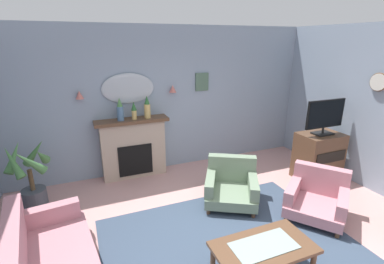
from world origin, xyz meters
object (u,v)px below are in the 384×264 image
(armchair_near_fireplace, at_px, (231,184))
(tv_flatscreen, at_px, (325,116))
(wall_mirror, at_px, (128,88))
(tv_cabinet, at_px, (318,156))
(potted_plant_corner_palm, at_px, (31,178))
(floral_couch, at_px, (44,262))
(wall_sconce_left, at_px, (79,95))
(wall_clock, at_px, (379,82))
(framed_picture, at_px, (202,82))
(armchair_by_coffee_table, at_px, (317,197))
(fireplace, at_px, (134,148))
(mantel_vase_left, at_px, (147,108))
(wall_sconce_right, at_px, (173,89))
(mantel_vase_right, at_px, (120,110))
(coffee_table, at_px, (263,250))
(mantel_vase_centre, at_px, (134,110))

(armchair_near_fireplace, distance_m, tv_flatscreen, 2.17)
(wall_mirror, bearing_deg, tv_cabinet, -25.79)
(tv_flatscreen, xyz_separation_m, potted_plant_corner_palm, (-4.94, 0.91, -0.71))
(potted_plant_corner_palm, bearing_deg, floral_couch, -80.55)
(wall_mirror, relative_size, wall_sconce_left, 6.86)
(wall_clock, distance_m, floral_couch, 5.41)
(framed_picture, xyz_separation_m, floral_couch, (-2.91, -2.43, -1.43))
(armchair_near_fireplace, bearing_deg, tv_flatscreen, 2.52)
(armchair_by_coffee_table, distance_m, potted_plant_corner_palm, 4.41)
(fireplace, xyz_separation_m, framed_picture, (1.50, 0.15, 1.18))
(mantel_vase_left, height_order, potted_plant_corner_palm, mantel_vase_left)
(tv_flatscreen, distance_m, potted_plant_corner_palm, 5.08)
(wall_sconce_right, bearing_deg, framed_picture, 5.27)
(armchair_by_coffee_table, bearing_deg, mantel_vase_left, 130.71)
(fireplace, xyz_separation_m, wall_mirror, (-0.00, 0.14, 1.14))
(wall_sconce_left, bearing_deg, potted_plant_corner_palm, -143.53)
(mantel_vase_right, distance_m, coffee_table, 3.35)
(mantel_vase_right, relative_size, floral_couch, 0.23)
(tv_cabinet, bearing_deg, wall_sconce_right, 147.63)
(mantel_vase_right, height_order, potted_plant_corner_palm, mantel_vase_right)
(mantel_vase_right, distance_m, wall_sconce_left, 0.73)
(mantel_vase_right, bearing_deg, tv_cabinet, -22.09)
(wall_sconce_left, bearing_deg, tv_flatscreen, -20.60)
(mantel_vase_centre, relative_size, tv_cabinet, 0.37)
(wall_mirror, relative_size, armchair_near_fireplace, 0.87)
(mantel_vase_centre, distance_m, wall_mirror, 0.42)
(mantel_vase_right, height_order, wall_mirror, wall_mirror)
(mantel_vase_right, distance_m, wall_sconce_right, 1.10)
(wall_mirror, bearing_deg, armchair_by_coffee_table, -47.33)
(mantel_vase_centre, distance_m, floral_couch, 2.86)
(mantel_vase_centre, distance_m, tv_cabinet, 3.60)
(armchair_near_fireplace, bearing_deg, coffee_table, -107.50)
(tv_flatscreen, bearing_deg, armchair_near_fireplace, -177.48)
(wall_mirror, height_order, wall_clock, wall_clock)
(mantel_vase_right, bearing_deg, wall_clock, -25.90)
(wall_clock, bearing_deg, wall_sconce_left, 156.10)
(mantel_vase_left, xyz_separation_m, potted_plant_corner_palm, (-2.00, -0.51, -0.82))
(coffee_table, bearing_deg, potted_plant_corner_palm, 134.73)
(mantel_vase_centre, bearing_deg, armchair_near_fireplace, -50.45)
(mantel_vase_left, bearing_deg, wall_clock, -29.06)
(fireplace, xyz_separation_m, wall_sconce_left, (-0.85, 0.09, 1.09))
(fireplace, relative_size, armchair_near_fireplace, 1.23)
(mantel_vase_centre, relative_size, wall_sconce_left, 2.36)
(armchair_by_coffee_table, bearing_deg, armchair_near_fireplace, 140.81)
(fireplace, bearing_deg, tv_flatscreen, -24.04)
(mantel_vase_left, bearing_deg, mantel_vase_centre, 180.00)
(floral_couch, bearing_deg, wall_mirror, 59.75)
(wall_sconce_right, relative_size, potted_plant_corner_palm, 0.12)
(tv_cabinet, bearing_deg, framed_picture, 137.88)
(wall_sconce_left, relative_size, potted_plant_corner_palm, 0.12)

